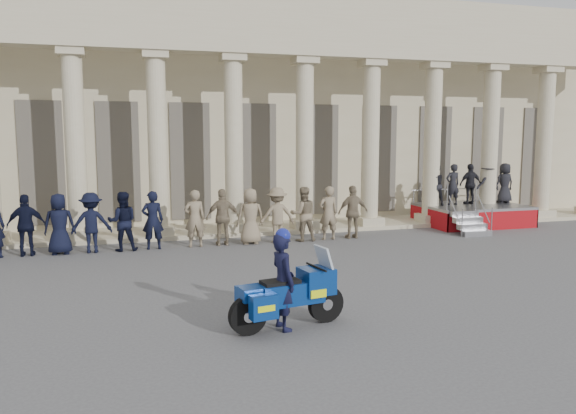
{
  "coord_description": "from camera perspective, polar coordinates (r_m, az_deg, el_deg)",
  "views": [
    {
      "loc": [
        -2.35,
        -11.46,
        3.55
      ],
      "look_at": [
        1.86,
        3.09,
        1.6
      ],
      "focal_mm": 35.0,
      "sensor_mm": 36.0,
      "label": 1
    }
  ],
  "objects": [
    {
      "name": "officer_rank",
      "position": [
        18.01,
        -21.32,
        -1.58
      ],
      "size": [
        18.68,
        0.69,
        1.83
      ],
      "color": "black",
      "rests_on": "ground"
    },
    {
      "name": "ground",
      "position": [
        12.22,
        -4.41,
        -9.58
      ],
      "size": [
        90.0,
        90.0,
        0.0
      ],
      "primitive_type": "plane",
      "color": "#4C4C4E",
      "rests_on": "ground"
    },
    {
      "name": "building",
      "position": [
        26.32,
        -11.14,
        9.33
      ],
      "size": [
        40.0,
        12.5,
        9.0
      ],
      "color": "#BBAE8C",
      "rests_on": "ground"
    },
    {
      "name": "motorcycle",
      "position": [
        10.44,
        0.11,
        -8.84
      ],
      "size": [
        2.3,
        1.08,
        1.48
      ],
      "rotation": [
        0.0,
        0.0,
        0.18
      ],
      "color": "black",
      "rests_on": "ground"
    },
    {
      "name": "reviewing_stand",
      "position": [
        23.41,
        18.25,
        1.44
      ],
      "size": [
        3.99,
        3.85,
        2.41
      ],
      "color": "gray",
      "rests_on": "ground"
    },
    {
      "name": "rider",
      "position": [
        10.31,
        -0.52,
        -7.38
      ],
      "size": [
        0.54,
        0.72,
        1.88
      ],
      "rotation": [
        0.0,
        0.0,
        1.75
      ],
      "color": "black",
      "rests_on": "ground"
    }
  ]
}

